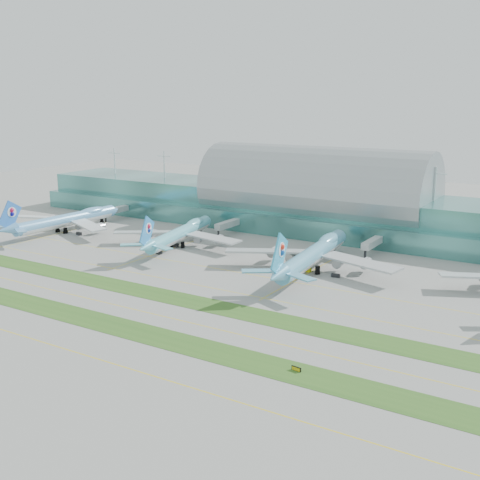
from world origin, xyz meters
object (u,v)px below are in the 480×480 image
Objects in this scene: airliner_b at (181,232)px; airliner_c at (314,253)px; terminal at (315,202)px; airliner_a at (68,219)px; taxiway_sign_east at (296,369)px.

airliner_c reaches higher than airliner_b.
terminal reaches higher than airliner_b.
airliner_a reaches higher than airliner_b.
airliner_b is (-37.68, -65.20, -8.07)m from terminal.
airliner_a is 137.92m from airliner_c.
airliner_c is (32.33, -70.23, -7.22)m from terminal.
airliner_c reaches higher than airliner_a.
airliner_b is at bearing -120.02° from terminal.
terminal is at bearing 36.36° from airliner_a.
terminal is 4.12× the size of airliner_c.
taxiway_sign_east is (67.36, -155.70, -13.64)m from terminal.
airliner_b is 0.87× the size of airliner_c.
terminal is 75.74m from airliner_b.
airliner_a is 1.05× the size of airliner_b.
taxiway_sign_east is at bearing -73.52° from airliner_c.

